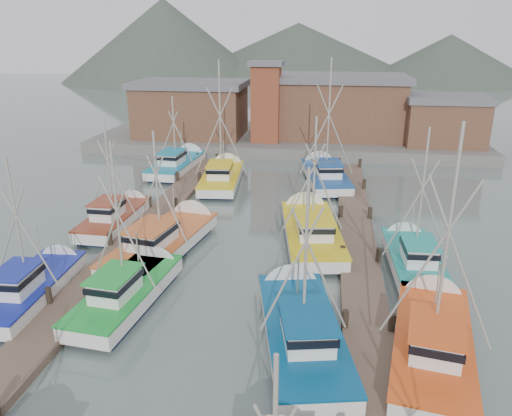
# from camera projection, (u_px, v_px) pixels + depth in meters

# --- Properties ---
(ground) EXTENTS (260.00, 260.00, 0.00)m
(ground) POSITION_uv_depth(u_px,v_px,m) (222.00, 301.00, 24.86)
(ground) COLOR #53645F
(ground) RESTS_ON ground
(dock_left) EXTENTS (2.30, 46.00, 1.50)m
(dock_left) POSITION_uv_depth(u_px,v_px,m) (120.00, 255.00, 29.52)
(dock_left) COLOR brown
(dock_left) RESTS_ON ground
(dock_right) EXTENTS (2.30, 46.00, 1.50)m
(dock_right) POSITION_uv_depth(u_px,v_px,m) (361.00, 271.00, 27.60)
(dock_right) COLOR brown
(dock_right) RESTS_ON ground
(quay) EXTENTS (44.00, 16.00, 1.20)m
(quay) POSITION_uv_depth(u_px,v_px,m) (287.00, 139.00, 59.15)
(quay) COLOR slate
(quay) RESTS_ON ground
(shed_left) EXTENTS (12.72, 8.48, 6.20)m
(shed_left) POSITION_uv_depth(u_px,v_px,m) (191.00, 108.00, 57.54)
(shed_left) COLOR brown
(shed_left) RESTS_ON quay
(shed_center) EXTENTS (14.84, 9.54, 6.90)m
(shed_center) POSITION_uv_depth(u_px,v_px,m) (340.00, 106.00, 56.96)
(shed_center) COLOR brown
(shed_center) RESTS_ON quay
(shed_right) EXTENTS (8.48, 6.36, 5.20)m
(shed_right) POSITION_uv_depth(u_px,v_px,m) (444.00, 120.00, 52.94)
(shed_right) COLOR brown
(shed_right) RESTS_ON quay
(lookout_tower) EXTENTS (3.60, 3.60, 8.50)m
(lookout_tower) POSITION_uv_depth(u_px,v_px,m) (266.00, 101.00, 54.04)
(lookout_tower) COLOR brown
(lookout_tower) RESTS_ON quay
(distant_hills) EXTENTS (175.00, 140.00, 42.00)m
(distant_hills) POSITION_uv_depth(u_px,v_px,m) (268.00, 79.00, 140.89)
(distant_hills) COLOR #495446
(distant_hills) RESTS_ON ground
(boat_4) EXTENTS (3.54, 8.65, 8.93)m
(boat_4) POSITION_uv_depth(u_px,v_px,m) (132.00, 289.00, 24.63)
(boat_4) COLOR #0F1933
(boat_4) RESTS_ON ground
(boat_5) EXTENTS (4.88, 10.09, 8.84)m
(boat_5) POSITION_uv_depth(u_px,v_px,m) (300.00, 326.00, 21.56)
(boat_5) COLOR #0F1933
(boat_5) RESTS_ON ground
(boat_6) EXTENTS (3.30, 8.18, 8.07)m
(boat_6) POSITION_uv_depth(u_px,v_px,m) (35.00, 285.00, 25.03)
(boat_6) COLOR #0F1933
(boat_6) RESTS_ON ground
(boat_7) EXTENTS (4.51, 9.82, 10.66)m
(boat_7) POSITION_uv_depth(u_px,v_px,m) (432.00, 337.00, 20.78)
(boat_7) COLOR #0F1933
(boat_7) RESTS_ON ground
(boat_8) EXTENTS (4.84, 10.65, 8.49)m
(boat_8) POSITION_uv_depth(u_px,v_px,m) (167.00, 240.00, 30.52)
(boat_8) COLOR #0F1933
(boat_8) RESTS_ON ground
(boat_9) EXTENTS (4.70, 10.69, 9.04)m
(boat_9) POSITION_uv_depth(u_px,v_px,m) (311.00, 230.00, 32.04)
(boat_9) COLOR #0F1933
(boat_9) RESTS_ON ground
(boat_10) EXTENTS (3.35, 8.16, 8.20)m
(boat_10) POSITION_uv_depth(u_px,v_px,m) (118.00, 216.00, 34.41)
(boat_10) COLOR #0F1933
(boat_10) RESTS_ON ground
(boat_11) EXTENTS (3.55, 8.32, 8.83)m
(boat_11) POSITION_uv_depth(u_px,v_px,m) (412.00, 257.00, 28.11)
(boat_11) COLOR #0F1933
(boat_11) RESTS_ON ground
(boat_12) EXTENTS (4.53, 9.94, 11.48)m
(boat_12) POSITION_uv_depth(u_px,v_px,m) (223.00, 176.00, 43.83)
(boat_12) COLOR #0F1933
(boat_12) RESTS_ON ground
(boat_13) EXTENTS (4.78, 10.45, 11.68)m
(boat_13) POSITION_uv_depth(u_px,v_px,m) (324.00, 175.00, 44.30)
(boat_13) COLOR #0F1933
(boat_13) RESTS_ON ground
(boat_14) EXTENTS (3.61, 9.80, 8.03)m
(boat_14) POSITION_uv_depth(u_px,v_px,m) (179.00, 164.00, 48.05)
(boat_14) COLOR #0F1933
(boat_14) RESTS_ON ground
(gull_near) EXTENTS (1.55, 0.66, 0.24)m
(gull_near) POSITION_uv_depth(u_px,v_px,m) (141.00, 160.00, 19.32)
(gull_near) COLOR gray
(gull_near) RESTS_ON ground
(gull_far) EXTENTS (1.51, 0.66, 0.24)m
(gull_far) POSITION_uv_depth(u_px,v_px,m) (322.00, 162.00, 28.34)
(gull_far) COLOR gray
(gull_far) RESTS_ON ground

